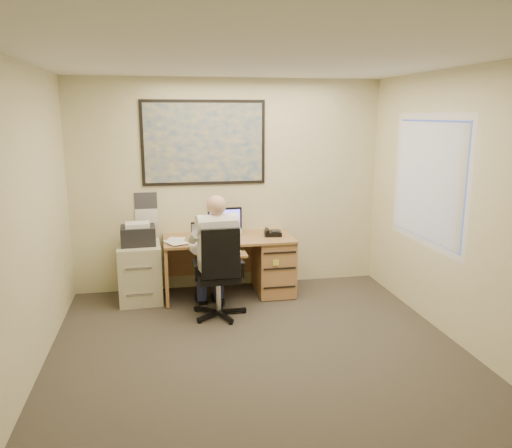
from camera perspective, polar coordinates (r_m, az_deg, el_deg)
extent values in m
cube|color=#3A352D|center=(4.77, 0.89, -15.76)|extent=(4.00, 4.50, 0.00)
cube|color=white|center=(4.23, 1.02, 18.48)|extent=(4.00, 4.50, 0.00)
cube|color=beige|center=(6.49, -3.10, 4.43)|extent=(4.00, 0.00, 2.70)
cube|color=beige|center=(2.25, 12.96, -11.74)|extent=(4.00, 0.00, 2.70)
cube|color=beige|center=(4.37, -25.69, -0.78)|extent=(0.00, 4.50, 2.70)
cube|color=beige|center=(5.09, 23.58, 1.16)|extent=(0.00, 4.50, 2.70)
cube|color=#A37746|center=(6.23, -3.15, -1.67)|extent=(1.60, 0.75, 0.03)
cube|color=#BB844C|center=(6.43, 1.99, -4.68)|extent=(0.45, 0.70, 0.70)
cube|color=#BB844C|center=(6.28, -10.21, -5.29)|extent=(0.04, 0.70, 0.70)
cube|color=#BB844C|center=(6.64, -3.53, -3.34)|extent=(1.55, 0.03, 0.55)
cylinder|color=black|center=(6.37, -3.58, -1.14)|extent=(0.17, 0.17, 0.02)
cube|color=black|center=(6.31, -3.58, 0.41)|extent=(0.43, 0.07, 0.32)
cube|color=#635DFF|center=(6.28, -3.55, 0.37)|extent=(0.38, 0.03, 0.28)
cube|color=#A37746|center=(5.80, -3.82, -3.52)|extent=(0.55, 0.30, 0.02)
cube|color=beige|center=(5.80, -3.82, -3.30)|extent=(0.43, 0.14, 0.02)
cube|color=black|center=(6.31, 1.94, -1.10)|extent=(0.23, 0.21, 0.05)
cylinder|color=silver|center=(6.19, -7.10, -0.80)|extent=(0.08, 0.08, 0.19)
cylinder|color=white|center=(6.31, -3.93, -0.86)|extent=(0.09, 0.09, 0.11)
cube|color=white|center=(6.18, -7.29, -1.62)|extent=(0.60, 0.56, 0.02)
cube|color=#1E4C93|center=(6.38, -5.97, 9.21)|extent=(1.56, 0.03, 1.06)
cube|color=white|center=(6.46, -12.45, 1.70)|extent=(0.28, 0.01, 0.42)
cube|color=beige|center=(6.31, -13.11, -5.40)|extent=(0.54, 0.63, 0.71)
cube|color=black|center=(6.19, -13.32, -1.28)|extent=(0.42, 0.37, 0.22)
cube|color=white|center=(6.14, -13.39, -0.08)|extent=(0.29, 0.24, 0.05)
cylinder|color=silver|center=(5.74, -4.30, -8.04)|extent=(0.06, 0.06, 0.40)
cube|color=black|center=(5.67, -4.34, -5.98)|extent=(0.47, 0.47, 0.07)
cube|color=black|center=(5.35, -4.19, -3.42)|extent=(0.42, 0.07, 0.55)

